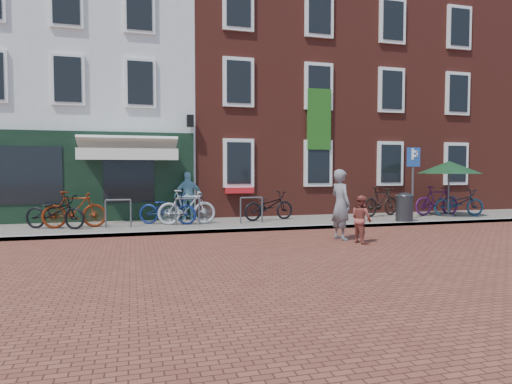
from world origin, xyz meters
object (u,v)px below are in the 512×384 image
object	(u,v)px
parasol	(449,165)
bicycle_3	(187,207)
litter_bin	(404,206)
bicycle_1	(75,210)
boy	(361,219)
cafe_person	(188,196)
parking_sign	(413,170)
woman	(341,205)
bicycle_4	(269,206)
bicycle_0	(55,212)
bicycle_7	(437,201)
bicycle_6	(459,203)
bicycle_2	(168,209)
bicycle_5	(381,201)

from	to	relation	value
parasol	bicycle_3	bearing A→B (deg)	179.49
litter_bin	bicycle_3	xyz separation A→B (m)	(-6.88, 1.08, 0.02)
bicycle_1	bicycle_3	xyz separation A→B (m)	(3.21, -0.04, 0.00)
boy	cafe_person	bearing A→B (deg)	26.01
boy	bicycle_3	xyz separation A→B (m)	(-3.75, 3.98, 0.05)
parking_sign	woman	world-z (taller)	parking_sign
woman	bicycle_4	bearing A→B (deg)	0.13
cafe_person	bicycle_3	world-z (taller)	cafe_person
bicycle_0	bicycle_4	world-z (taller)	same
litter_bin	bicycle_7	world-z (taller)	bicycle_7
bicycle_4	bicycle_6	size ratio (longest dim) A/B	1.00
boy	bicycle_7	xyz separation A→B (m)	(5.36, 4.21, 0.05)
boy	bicycle_3	world-z (taller)	boy
bicycle_2	parasol	bearing A→B (deg)	-67.78
boy	parking_sign	bearing A→B (deg)	-56.22
litter_bin	boy	size ratio (longest dim) A/B	0.86
parasol	cafe_person	size ratio (longest dim) A/B	1.37
bicycle_1	parking_sign	bearing A→B (deg)	-93.49
woman	cafe_person	world-z (taller)	woman
bicycle_5	bicycle_0	bearing A→B (deg)	74.26
parasol	bicycle_6	bearing A→B (deg)	-1.28
woman	bicycle_1	size ratio (longest dim) A/B	1.02
parking_sign	bicycle_2	world-z (taller)	parking_sign
bicycle_1	bicycle_4	size ratio (longest dim) A/B	0.97
woman	bicycle_4	xyz separation A→B (m)	(-0.75, 3.78, -0.32)
parasol	cafe_person	world-z (taller)	parasol
bicycle_7	bicycle_4	bearing A→B (deg)	90.82
parking_sign	bicycle_3	world-z (taller)	parking_sign
bicycle_1	bicycle_6	distance (m)	13.00
cafe_person	bicycle_5	bearing A→B (deg)	170.19
bicycle_0	bicycle_5	xyz separation A→B (m)	(10.70, 0.53, 0.05)
bicycle_6	parasol	bearing A→B (deg)	101.24
bicycle_0	bicycle_3	size ratio (longest dim) A/B	1.03
litter_bin	bicycle_5	world-z (taller)	bicycle_5
bicycle_4	bicycle_7	bearing A→B (deg)	-104.66
woman	bicycle_5	xyz separation A→B (m)	(3.48, 3.87, -0.27)
woman	bicycle_3	distance (m)	4.86
bicycle_6	bicycle_5	bearing A→B (deg)	90.53
bicycle_0	bicycle_2	distance (m)	3.17
bicycle_0	bicycle_2	xyz separation A→B (m)	(3.16, 0.22, 0.00)
bicycle_6	bicycle_7	distance (m)	0.74
bicycle_1	bicycle_2	distance (m)	2.65
boy	bicycle_4	distance (m)	4.50
litter_bin	woman	world-z (taller)	woman
bicycle_4	bicycle_6	bearing A→B (deg)	-107.16
bicycle_0	bicycle_4	bearing A→B (deg)	-61.81
parking_sign	bicycle_7	distance (m)	1.97
bicycle_2	bicycle_3	size ratio (longest dim) A/B	1.03
bicycle_5	bicycle_7	xyz separation A→B (m)	(2.14, -0.27, 0.00)
litter_bin	boy	world-z (taller)	boy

